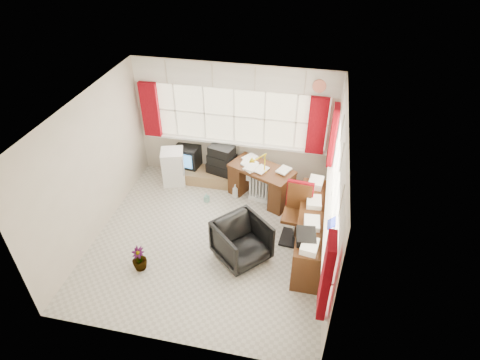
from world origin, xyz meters
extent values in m
plane|color=beige|center=(0.00, 0.00, 0.00)|extent=(4.00, 4.00, 0.00)
plane|color=beige|center=(0.00, 2.00, 1.25)|extent=(4.00, 0.00, 4.00)
plane|color=beige|center=(0.00, -2.00, 1.25)|extent=(4.00, 0.00, 4.00)
plane|color=beige|center=(-2.00, 0.00, 1.25)|extent=(0.00, 4.00, 4.00)
plane|color=beige|center=(2.00, 0.00, 1.25)|extent=(0.00, 4.00, 4.00)
plane|color=white|center=(0.00, 0.00, 2.50)|extent=(4.00, 4.00, 0.00)
plane|color=#F4EAC1|center=(0.00, 1.98, 1.45)|extent=(3.60, 0.00, 3.60)
cube|color=white|center=(0.00, 1.94, 0.87)|extent=(3.70, 0.12, 0.05)
cube|color=white|center=(-1.20, 1.97, 1.45)|extent=(0.03, 0.02, 1.10)
cube|color=white|center=(-0.60, 1.97, 1.45)|extent=(0.03, 0.02, 1.10)
cube|color=white|center=(0.00, 1.97, 1.45)|extent=(0.03, 0.02, 1.10)
cube|color=white|center=(0.60, 1.97, 1.45)|extent=(0.03, 0.02, 1.10)
cube|color=white|center=(1.20, 1.97, 1.45)|extent=(0.03, 0.02, 1.10)
plane|color=#F4EAC1|center=(1.98, 0.00, 1.45)|extent=(0.00, 3.60, 3.60)
cube|color=white|center=(1.94, 0.00, 0.87)|extent=(0.12, 3.70, 0.05)
cube|color=white|center=(1.97, -1.20, 1.45)|extent=(0.02, 0.03, 1.10)
cube|color=white|center=(1.97, -0.60, 1.45)|extent=(0.02, 0.03, 1.10)
cube|color=white|center=(1.97, 0.00, 1.45)|extent=(0.02, 0.03, 1.10)
cube|color=white|center=(1.97, 0.60, 1.45)|extent=(0.02, 0.03, 1.10)
cube|color=white|center=(1.97, 1.20, 1.45)|extent=(0.02, 0.03, 1.10)
cube|color=maroon|center=(-1.70, 1.90, 1.46)|extent=(0.35, 0.10, 1.15)
cube|color=maroon|center=(1.60, 1.90, 1.46)|extent=(0.35, 0.10, 1.15)
cube|color=maroon|center=(1.90, 1.60, 1.46)|extent=(0.10, 0.35, 1.15)
cube|color=maroon|center=(1.90, -1.70, 1.46)|extent=(0.10, 0.35, 1.15)
cube|color=white|center=(0.00, 1.96, 2.25)|extent=(3.95, 0.08, 0.48)
cube|color=white|center=(1.96, 0.00, 2.25)|extent=(0.08, 3.95, 0.48)
cube|color=#4A2611|center=(0.66, 1.40, 0.68)|extent=(1.37, 1.06, 0.06)
cube|color=#4A2611|center=(0.23, 1.59, 0.33)|extent=(0.49, 0.62, 0.65)
cube|color=#4A2611|center=(1.09, 1.20, 0.33)|extent=(0.49, 0.62, 0.65)
cube|color=white|center=(0.66, 1.40, 0.72)|extent=(0.31, 0.34, 0.02)
cube|color=white|center=(0.66, 1.40, 0.72)|extent=(0.31, 0.34, 0.02)
cube|color=white|center=(0.66, 1.40, 0.73)|extent=(0.31, 0.34, 0.02)
cube|color=white|center=(0.66, 1.40, 0.73)|extent=(0.31, 0.34, 0.02)
cube|color=white|center=(0.66, 1.40, 0.74)|extent=(0.31, 0.34, 0.02)
cube|color=white|center=(0.66, 1.40, 0.74)|extent=(0.31, 0.34, 0.02)
cube|color=white|center=(0.66, 1.40, 0.74)|extent=(0.31, 0.34, 0.02)
cylinder|color=yellow|center=(0.73, 1.30, 0.72)|extent=(0.10, 0.10, 0.02)
cylinder|color=yellow|center=(0.73, 1.30, 0.91)|extent=(0.02, 0.02, 0.37)
cone|color=yellow|center=(0.73, 1.30, 1.05)|extent=(0.16, 0.14, 0.15)
cube|color=black|center=(1.43, 0.34, 0.02)|extent=(0.50, 0.50, 0.04)
cylinder|color=silver|center=(1.43, 0.34, 0.27)|extent=(0.06, 0.06, 0.53)
cube|color=#4A2611|center=(1.43, 0.34, 0.53)|extent=(0.49, 0.47, 0.06)
cube|color=#4A2611|center=(1.45, 0.56, 0.82)|extent=(0.41, 0.09, 0.51)
cube|color=maroon|center=(1.45, 0.56, 0.84)|extent=(0.45, 0.10, 0.53)
imported|color=black|center=(0.62, -0.26, 0.36)|extent=(1.11, 1.11, 0.73)
cube|color=white|center=(0.67, 1.33, 0.04)|extent=(0.47, 0.26, 0.09)
cube|color=white|center=(0.47, 1.36, 0.38)|extent=(0.05, 0.14, 0.58)
cube|color=white|center=(0.53, 1.35, 0.38)|extent=(0.05, 0.14, 0.58)
cube|color=white|center=(0.60, 1.34, 0.38)|extent=(0.05, 0.14, 0.58)
cube|color=white|center=(0.67, 1.33, 0.38)|extent=(0.05, 0.14, 0.58)
cube|color=white|center=(0.73, 1.31, 0.38)|extent=(0.05, 0.14, 0.58)
cube|color=white|center=(0.80, 1.30, 0.38)|extent=(0.05, 0.14, 0.58)
cube|color=white|center=(0.86, 1.29, 0.38)|extent=(0.05, 0.14, 0.58)
cube|color=#4A2611|center=(1.73, 0.20, 0.38)|extent=(0.50, 2.00, 0.75)
cube|color=white|center=(1.70, -0.60, 0.80)|extent=(0.24, 0.32, 0.10)
cube|color=white|center=(1.70, -0.07, 0.80)|extent=(0.24, 0.32, 0.10)
cube|color=white|center=(1.70, 0.47, 0.80)|extent=(0.24, 0.32, 0.10)
cube|color=white|center=(1.70, 1.00, 0.80)|extent=(0.24, 0.32, 0.10)
cube|color=black|center=(1.64, -0.42, 0.81)|extent=(0.33, 0.40, 0.12)
cube|color=tan|center=(-0.55, 1.72, 0.12)|extent=(1.40, 0.50, 0.25)
cube|color=black|center=(-0.98, 1.90, 0.48)|extent=(0.57, 0.53, 0.46)
cube|color=#52A1E9|center=(-1.02, 1.66, 0.48)|extent=(0.38, 0.07, 0.31)
cube|color=black|center=(-0.22, 1.77, 0.36)|extent=(0.66, 0.51, 0.21)
cube|color=black|center=(-0.22, 1.77, 0.57)|extent=(0.61, 0.48, 0.20)
cube|color=black|center=(-0.22, 1.77, 0.77)|extent=(0.56, 0.45, 0.19)
cube|color=white|center=(-1.20, 1.55, 0.38)|extent=(0.56, 0.56, 0.76)
cube|color=silver|center=(-0.94, 1.40, 0.49)|extent=(0.02, 0.02, 0.40)
imported|color=silver|center=(0.17, 1.29, 0.16)|extent=(0.12, 0.12, 0.31)
imported|color=#83C4B4|center=(-0.36, 1.05, 0.10)|extent=(0.10, 0.10, 0.19)
imported|color=black|center=(-0.94, -0.84, 0.22)|extent=(0.32, 0.32, 0.43)
camera|label=1|loc=(1.57, -4.87, 5.01)|focal=30.00mm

